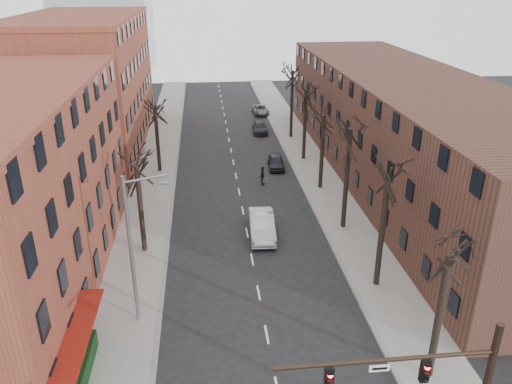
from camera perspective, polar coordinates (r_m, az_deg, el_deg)
name	(u,v)px	position (r m, az deg, el deg)	size (l,w,h in m)	color
sidewalk_left	(157,168)	(52.57, -11.27, 2.75)	(4.00, 90.00, 0.15)	gray
sidewalk_right	(309,162)	(53.47, 6.07, 3.44)	(4.00, 90.00, 0.15)	gray
building_left_far	(86,85)	(60.55, -18.87, 11.52)	(12.00, 28.00, 14.00)	brown
building_right	(405,128)	(49.78, 16.62, 7.02)	(12.00, 50.00, 10.00)	#452820
awning_left	(86,374)	(27.91, -18.88, -19.09)	(1.20, 7.00, 0.15)	maroon
hedge	(77,379)	(26.79, -19.73, -19.48)	(0.80, 6.00, 1.00)	black
tree_right_a	(428,376)	(27.82, 19.08, -19.29)	(5.20, 5.20, 10.00)	black
tree_right_b	(376,285)	(33.56, 13.52, -10.32)	(5.20, 5.20, 10.80)	black
tree_right_c	(343,228)	(40.09, 9.88, -4.06)	(5.20, 5.20, 11.60)	black
tree_right_d	(320,188)	(47.07, 7.32, 0.41)	(5.20, 5.20, 10.00)	black
tree_right_e	(303,160)	(54.34, 5.43, 3.71)	(5.20, 5.20, 10.80)	black
tree_right_f	(291,138)	(61.78, 3.99, 6.22)	(5.20, 5.20, 11.60)	black
tree_left_a	(145,251)	(37.20, -12.56, -6.61)	(5.20, 5.20, 9.50)	black
tree_left_b	(160,172)	(51.63, -10.91, 2.30)	(5.20, 5.20, 9.50)	black
streetlight	(133,245)	(27.78, -13.84, -5.87)	(2.45, 0.22, 9.03)	slate
silver_sedan	(262,225)	(38.01, 0.68, -3.84)	(1.82, 5.21, 1.72)	#B2B4B9
parked_car_near	(276,162)	(51.50, 2.30, 3.46)	(1.57, 3.90, 1.33)	black
parked_car_mid	(260,128)	(63.58, 0.45, 7.38)	(1.79, 4.41, 1.28)	black
parked_car_far	(260,110)	(72.48, 0.51, 9.39)	(2.06, 4.46, 1.24)	slate
pedestrian_crossing	(262,176)	(47.16, 0.74, 1.87)	(1.08, 0.45, 1.84)	black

